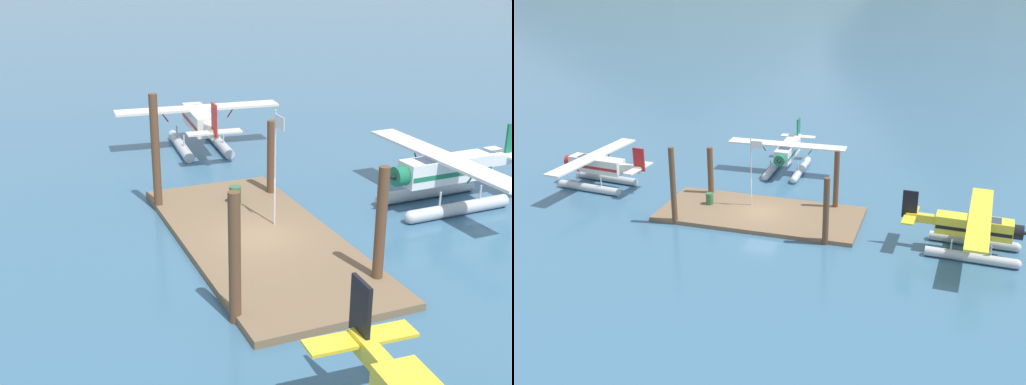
# 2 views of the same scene
# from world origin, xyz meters

# --- Properties ---
(ground_plane) EXTENTS (1200.00, 1200.00, 0.00)m
(ground_plane) POSITION_xyz_m (0.00, 0.00, 0.00)
(ground_plane) COLOR #38607F
(dock_platform) EXTENTS (14.98, 6.55, 0.30)m
(dock_platform) POSITION_xyz_m (0.00, 0.00, 0.15)
(dock_platform) COLOR brown
(dock_platform) RESTS_ON ground
(piling_near_left) EXTENTS (0.41, 0.41, 5.78)m
(piling_near_left) POSITION_xyz_m (-5.49, -3.11, 2.89)
(piling_near_left) COLOR brown
(piling_near_left) RESTS_ON ground
(piling_near_right) EXTENTS (0.42, 0.42, 4.76)m
(piling_near_right) POSITION_xyz_m (5.62, -3.23, 2.38)
(piling_near_right) COLOR brown
(piling_near_right) RESTS_ON ground
(piling_far_left) EXTENTS (0.46, 0.46, 4.07)m
(piling_far_left) POSITION_xyz_m (-5.02, 2.71, 2.04)
(piling_far_left) COLOR brown
(piling_far_left) RESTS_ON ground
(piling_far_right) EXTENTS (0.41, 0.41, 4.73)m
(piling_far_right) POSITION_xyz_m (5.12, 2.72, 2.37)
(piling_far_right) COLOR brown
(piling_far_right) RESTS_ON ground
(flagpole) EXTENTS (0.95, 0.10, 5.31)m
(flagpole) POSITION_xyz_m (-0.95, 1.16, 3.65)
(flagpole) COLOR silver
(flagpole) RESTS_ON dock_platform
(fuel_drum) EXTENTS (0.62, 0.62, 0.88)m
(fuel_drum) POSITION_xyz_m (-4.21, 0.43, 0.74)
(fuel_drum) COLOR #33663D
(fuel_drum) RESTS_ON dock_platform
(seaplane_yellow_stbd_aft) EXTENTS (7.98, 10.46, 3.84)m
(seaplane_yellow_stbd_aft) POSITION_xyz_m (15.08, -1.81, 1.58)
(seaplane_yellow_stbd_aft) COLOR #B7BABF
(seaplane_yellow_stbd_aft) RESTS_ON ground
(seaplane_cream_port_fwd) EXTENTS (7.96, 10.48, 3.84)m
(seaplane_cream_port_fwd) POSITION_xyz_m (-14.86, 1.97, 1.58)
(seaplane_cream_port_fwd) COLOR #B7BABF
(seaplane_cream_port_fwd) RESTS_ON ground
(seaplane_white_bow_centre) EXTENTS (10.43, 7.98, 3.84)m
(seaplane_white_bow_centre) POSITION_xyz_m (-0.69, 10.10, 1.58)
(seaplane_white_bow_centre) COLOR #B7BABF
(seaplane_white_bow_centre) RESTS_ON ground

